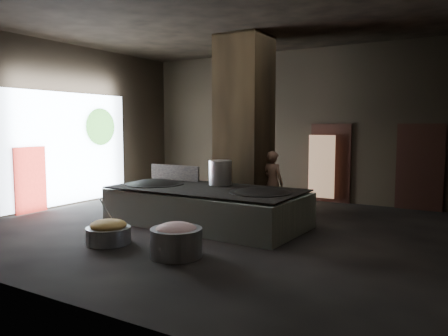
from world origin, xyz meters
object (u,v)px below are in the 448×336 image
Objects in this scene: cook at (273,183)px; wok_right at (260,196)px; wok_left at (155,187)px; stock_pot at (220,173)px; meat_basin at (176,242)px; hearth_platform at (206,207)px; veg_basin at (108,235)px.

wok_right is at bearing 115.55° from cook.
stock_pot is at bearing 21.80° from wok_left.
wok_right is 0.81× the size of cook.
meat_basin is (-0.43, -2.36, -0.51)m from wok_right.
wok_left reaches higher than meat_basin.
hearth_platform is 7.67× the size of stock_pot.
wok_left is 3.31m from meat_basin.
wok_left is at bearing -175.69° from hearth_platform.
hearth_platform is 3.41× the size of wok_right.
hearth_platform is at bearing -95.19° from stock_pot.
hearth_platform is 3.17× the size of wok_left.
stock_pot is at bearing 67.09° from cook.
cook reaches higher than veg_basin.
veg_basin is (0.75, -2.26, -0.60)m from wok_left.
hearth_platform reaches higher than veg_basin.
stock_pot reaches higher than meat_basin.
wok_right is 1.83m from cook.
stock_pot is 0.69× the size of veg_basin.
veg_basin is at bearing -131.06° from wok_right.
stock_pot is (0.05, 0.55, 0.74)m from hearth_platform.
stock_pot is 3.12m from meat_basin.
wok_left is 1.57× the size of meat_basin.
wok_left is at bearing -177.95° from wok_right.
cook is (-0.52, 1.75, 0.05)m from wok_right.
hearth_platform is 4.98× the size of meat_basin.
hearth_platform is at bearing 111.62° from meat_basin.
veg_basin is at bearing -104.79° from stock_pot.
veg_basin is (-1.54, -4.11, -0.65)m from cook.
cook reaches higher than wok_right.
stock_pot reaches higher than wok_right.
hearth_platform is 2.43m from veg_basin.
wok_left is 2.42× the size of stock_pot.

